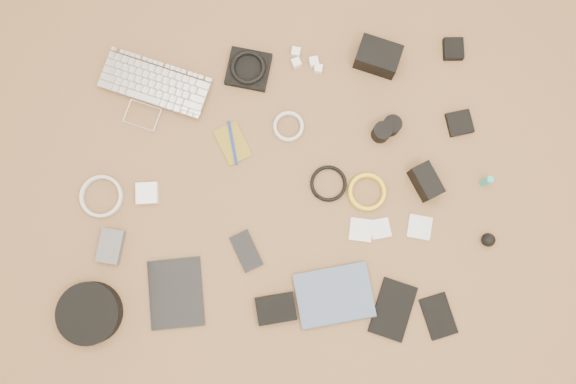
{
  "coord_description": "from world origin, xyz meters",
  "views": [
    {
      "loc": [
        -0.0,
        -0.24,
        1.9
      ],
      "look_at": [
        0.01,
        0.0,
        0.02
      ],
      "focal_mm": 35.0,
      "sensor_mm": 36.0,
      "label": 1
    }
  ],
  "objects_px": {
    "tablet": "(176,293)",
    "dslr_camera": "(378,57)",
    "headphone_case": "(90,313)",
    "laptop": "(150,98)",
    "phone": "(246,251)",
    "paperback": "(340,324)"
  },
  "relations": [
    {
      "from": "dslr_camera",
      "to": "tablet",
      "type": "bearing_deg",
      "value": -111.55
    },
    {
      "from": "tablet",
      "to": "headphone_case",
      "type": "distance_m",
      "value": 0.29
    },
    {
      "from": "laptop",
      "to": "phone",
      "type": "height_order",
      "value": "laptop"
    },
    {
      "from": "laptop",
      "to": "dslr_camera",
      "type": "xyz_separation_m",
      "value": [
        0.8,
        0.11,
        0.03
      ]
    },
    {
      "from": "laptop",
      "to": "tablet",
      "type": "height_order",
      "value": "laptop"
    },
    {
      "from": "headphone_case",
      "to": "paperback",
      "type": "bearing_deg",
      "value": -4.85
    },
    {
      "from": "phone",
      "to": "paperback",
      "type": "xyz_separation_m",
      "value": [
        0.3,
        -0.25,
        0.01
      ]
    },
    {
      "from": "dslr_camera",
      "to": "paperback",
      "type": "distance_m",
      "value": 0.92
    },
    {
      "from": "tablet",
      "to": "dslr_camera",
      "type": "bearing_deg",
      "value": 44.06
    },
    {
      "from": "tablet",
      "to": "laptop",
      "type": "bearing_deg",
      "value": 93.39
    },
    {
      "from": "laptop",
      "to": "paperback",
      "type": "distance_m",
      "value": 1.01
    },
    {
      "from": "tablet",
      "to": "headphone_case",
      "type": "xyz_separation_m",
      "value": [
        -0.28,
        -0.05,
        0.02
      ]
    },
    {
      "from": "laptop",
      "to": "tablet",
      "type": "relative_size",
      "value": 1.64
    },
    {
      "from": "dslr_camera",
      "to": "paperback",
      "type": "relative_size",
      "value": 0.59
    },
    {
      "from": "phone",
      "to": "paperback",
      "type": "distance_m",
      "value": 0.39
    },
    {
      "from": "headphone_case",
      "to": "tablet",
      "type": "bearing_deg",
      "value": 10.47
    },
    {
      "from": "dslr_camera",
      "to": "phone",
      "type": "distance_m",
      "value": 0.81
    },
    {
      "from": "laptop",
      "to": "headphone_case",
      "type": "relative_size",
      "value": 1.83
    },
    {
      "from": "dslr_camera",
      "to": "headphone_case",
      "type": "bearing_deg",
      "value": -119.1
    },
    {
      "from": "dslr_camera",
      "to": "phone",
      "type": "relative_size",
      "value": 1.11
    },
    {
      "from": "headphone_case",
      "to": "dslr_camera",
      "type": "bearing_deg",
      "value": 39.74
    },
    {
      "from": "dslr_camera",
      "to": "phone",
      "type": "xyz_separation_m",
      "value": [
        -0.48,
        -0.65,
        -0.04
      ]
    }
  ]
}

